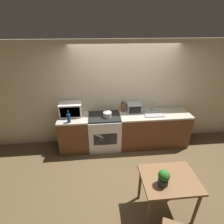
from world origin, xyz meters
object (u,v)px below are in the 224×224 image
stove_range (105,132)px  kettle (107,114)px  dining_table (169,183)px  toaster_oven (134,108)px  microwave (71,109)px  bottle (69,118)px

stove_range → kettle: (0.07, -0.05, 0.54)m
dining_table → toaster_oven: bearing=94.3°
toaster_oven → stove_range: bearing=-168.7°
microwave → dining_table: size_ratio=0.60×
microwave → toaster_oven: 1.54m
kettle → bottle: bearing=-169.0°
bottle → dining_table: bearing=-44.0°
bottle → dining_table: size_ratio=0.33×
toaster_oven → kettle: bearing=-163.9°
kettle → toaster_oven: toaster_oven is taller
kettle → dining_table: (0.83, -1.82, -0.33)m
stove_range → bottle: bearing=-164.9°
dining_table → kettle: bearing=114.5°
bottle → toaster_oven: size_ratio=0.84×
kettle → bottle: size_ratio=0.72×
microwave → stove_range: bearing=-8.6°
bottle → dining_table: 2.40m
stove_range → microwave: (-0.79, 0.12, 0.61)m
toaster_oven → microwave: bearing=-178.9°
dining_table → bottle: bearing=136.0°
microwave → toaster_oven: bearing=1.1°
kettle → dining_table: bearing=-65.5°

